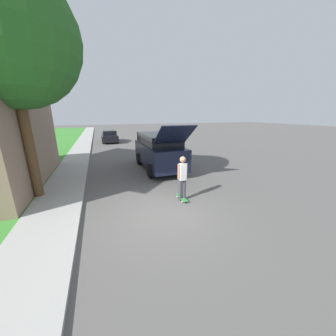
# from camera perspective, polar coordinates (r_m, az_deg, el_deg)

# --- Properties ---
(ground_plane) EXTENTS (120.00, 120.00, 0.00)m
(ground_plane) POSITION_cam_1_polar(r_m,az_deg,el_deg) (6.80, -1.63, -13.01)
(ground_plane) COLOR #54514F
(sidewalk) EXTENTS (1.80, 80.00, 0.10)m
(sidewalk) POSITION_cam_1_polar(r_m,az_deg,el_deg) (12.20, -27.55, -1.25)
(sidewalk) COLOR #9E9E99
(sidewalk) RESTS_ON ground_plane
(lawn_tree_near) EXTENTS (4.62, 4.62, 7.98)m
(lawn_tree_near) POSITION_cam_1_polar(r_m,az_deg,el_deg) (9.18, -40.82, 27.90)
(lawn_tree_near) COLOR brown
(lawn_tree_near) RESTS_ON lawn
(suv_parked) EXTENTS (2.12, 5.70, 2.84)m
(suv_parked) POSITION_cam_1_polar(r_m,az_deg,el_deg) (11.56, -2.89, 5.40)
(suv_parked) COLOR black
(suv_parked) RESTS_ON ground_plane
(car_down_street) EXTENTS (1.86, 4.26, 1.42)m
(car_down_street) POSITION_cam_1_polar(r_m,az_deg,el_deg) (24.20, -17.37, 9.18)
(car_down_street) COLOR black
(car_down_street) RESTS_ON ground_plane
(skateboarder) EXTENTS (0.41, 0.24, 1.78)m
(skateboarder) POSITION_cam_1_polar(r_m,az_deg,el_deg) (7.24, 4.43, -2.52)
(skateboarder) COLOR #38383D
(skateboarder) RESTS_ON ground_plane
(skateboard) EXTENTS (0.22, 0.82, 0.10)m
(skateboard) POSITION_cam_1_polar(r_m,az_deg,el_deg) (7.62, 4.16, -8.99)
(skateboard) COLOR #337F3D
(skateboard) RESTS_ON ground_plane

